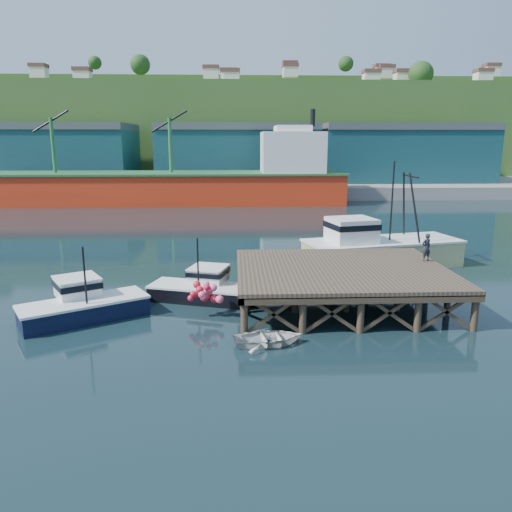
{
  "coord_description": "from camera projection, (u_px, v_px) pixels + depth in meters",
  "views": [
    {
      "loc": [
        -0.61,
        -27.57,
        9.23
      ],
      "look_at": [
        0.66,
        2.0,
        2.38
      ],
      "focal_mm": 35.0,
      "sensor_mm": 36.0,
      "label": 1
    }
  ],
  "objects": [
    {
      "name": "dockworker",
      "position": [
        426.0,
        247.0,
        30.0
      ],
      "size": [
        0.72,
        0.6,
        1.69
      ],
      "primitive_type": "imported",
      "rotation": [
        0.0,
        0.0,
        3.51
      ],
      "color": "#212129",
      "rests_on": "wharf"
    },
    {
      "name": "trawler",
      "position": [
        379.0,
        245.0,
        37.31
      ],
      "size": [
        12.3,
        6.67,
        7.81
      ],
      "rotation": [
        0.0,
        0.0,
        0.23
      ],
      "color": "#C5C07F",
      "rests_on": "ground"
    },
    {
      "name": "far_quay",
      "position": [
        238.0,
        184.0,
        96.84
      ],
      "size": [
        160.0,
        40.0,
        2.0
      ],
      "primitive_type": "cube",
      "color": "gray",
      "rests_on": "ground"
    },
    {
      "name": "hillside",
      "position": [
        236.0,
        133.0,
        123.78
      ],
      "size": [
        220.0,
        50.0,
        22.0
      ],
      "primitive_type": "cube",
      "color": "#2D511E",
      "rests_on": "ground"
    },
    {
      "name": "warehouse_left",
      "position": [
        42.0,
        156.0,
        89.27
      ],
      "size": [
        32.0,
        16.0,
        9.0
      ],
      "primitive_type": "cube",
      "color": "#174C4C",
      "rests_on": "far_quay"
    },
    {
      "name": "warehouse_mid",
      "position": [
        238.0,
        156.0,
        90.73
      ],
      "size": [
        28.0,
        16.0,
        9.0
      ],
      "primitive_type": "cube",
      "color": "#174C4C",
      "rests_on": "far_quay"
    },
    {
      "name": "boat_black",
      "position": [
        204.0,
        287.0,
        29.67
      ],
      "size": [
        6.63,
        5.49,
        3.85
      ],
      "rotation": [
        0.0,
        0.0,
        -0.3
      ],
      "color": "black",
      "rests_on": "ground"
    },
    {
      "name": "wharf",
      "position": [
        342.0,
        271.0,
        28.55
      ],
      "size": [
        12.0,
        10.0,
        2.62
      ],
      "color": "brown",
      "rests_on": "ground"
    },
    {
      "name": "warehouse_right",
      "position": [
        400.0,
        156.0,
        91.99
      ],
      "size": [
        30.0,
        16.0,
        9.0
      ],
      "primitive_type": "cube",
      "color": "#174C4C",
      "rests_on": "far_quay"
    },
    {
      "name": "cargo_ship",
      "position": [
        182.0,
        181.0,
        74.55
      ],
      "size": [
        55.5,
        10.0,
        13.75
      ],
      "color": "red",
      "rests_on": "ground"
    },
    {
      "name": "ground",
      "position": [
        246.0,
        304.0,
        28.94
      ],
      "size": [
        300.0,
        300.0,
        0.0
      ],
      "primitive_type": "plane",
      "color": "black",
      "rests_on": "ground"
    },
    {
      "name": "dinghy",
      "position": [
        268.0,
        338.0,
        23.06
      ],
      "size": [
        3.48,
        2.72,
        0.66
      ],
      "primitive_type": "imported",
      "rotation": [
        0.0,
        0.0,
        1.72
      ],
      "color": "silver",
      "rests_on": "ground"
    },
    {
      "name": "boat_navy",
      "position": [
        83.0,
        304.0,
        26.41
      ],
      "size": [
        6.77,
        5.35,
        4.05
      ],
      "rotation": [
        0.0,
        0.0,
        0.54
      ],
      "color": "black",
      "rests_on": "ground"
    }
  ]
}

